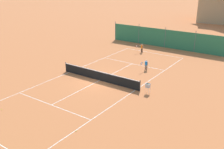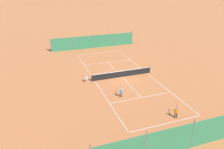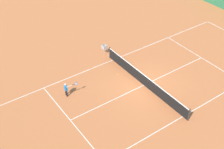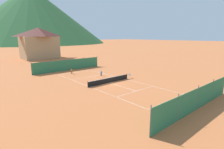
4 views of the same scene
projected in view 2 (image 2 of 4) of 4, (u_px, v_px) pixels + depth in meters
ground_plane at (122, 77)px, 31.90m from camera, size 600.00×600.00×0.00m
court_line_markings at (122, 77)px, 31.90m from camera, size 8.25×23.85×0.01m
tennis_net at (122, 74)px, 31.70m from camera, size 9.18×0.08×1.06m
windscreen_fence_far at (192, 136)px, 18.00m from camera, size 17.28×0.08×2.90m
windscreen_fence_near at (94, 42)px, 44.74m from camera, size 17.28×0.08×2.90m
player_near_service at (176, 112)px, 22.34m from camera, size 0.74×0.88×1.19m
player_near_baseline at (121, 92)px, 26.31m from camera, size 0.41×0.97×1.15m
tennis_ball_by_net_left at (110, 81)px, 30.44m from camera, size 0.07×0.07×0.07m
tennis_ball_alley_right at (82, 62)px, 37.60m from camera, size 0.07×0.07×0.07m
tennis_ball_by_net_right at (116, 56)px, 40.58m from camera, size 0.07×0.07×0.07m
ball_hopper at (86, 78)px, 29.96m from camera, size 0.36×0.36×0.89m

